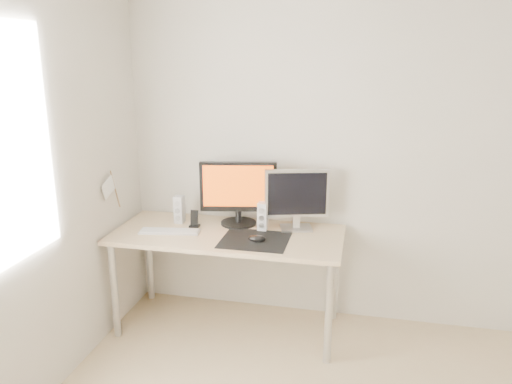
{
  "coord_description": "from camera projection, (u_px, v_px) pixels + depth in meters",
  "views": [
    {
      "loc": [
        -0.03,
        -1.78,
        1.94
      ],
      "look_at": [
        -0.75,
        1.48,
        1.01
      ],
      "focal_mm": 35.0,
      "sensor_mm": 36.0,
      "label": 1
    }
  ],
  "objects": [
    {
      "name": "keyboard",
      "position": [
        170.0,
        231.0,
        3.49
      ],
      "size": [
        0.43,
        0.18,
        0.02
      ],
      "color": "silver",
      "rests_on": "desk"
    },
    {
      "name": "speaker_left",
      "position": [
        179.0,
        209.0,
        3.67
      ],
      "size": [
        0.06,
        0.08,
        0.2
      ],
      "color": "white",
      "rests_on": "desk"
    },
    {
      "name": "speaker_right",
      "position": [
        263.0,
        216.0,
        3.51
      ],
      "size": [
        0.06,
        0.08,
        0.2
      ],
      "color": "white",
      "rests_on": "desk"
    },
    {
      "name": "mouse",
      "position": [
        257.0,
        239.0,
        3.3
      ],
      "size": [
        0.12,
        0.07,
        0.04
      ],
      "primitive_type": "ellipsoid",
      "color": "black",
      "rests_on": "mousepad"
    },
    {
      "name": "phone_dock",
      "position": [
        194.0,
        222.0,
        3.59
      ],
      "size": [
        0.07,
        0.06,
        0.13
      ],
      "color": "black",
      "rests_on": "desk"
    },
    {
      "name": "wall_back",
      "position": [
        368.0,
        155.0,
        3.49
      ],
      "size": [
        3.5,
        0.0,
        3.5
      ],
      "primitive_type": "plane",
      "rotation": [
        1.57,
        0.0,
        0.0
      ],
      "color": "silver",
      "rests_on": "ground"
    },
    {
      "name": "desk",
      "position": [
        228.0,
        243.0,
        3.5
      ],
      "size": [
        1.6,
        0.7,
        0.73
      ],
      "color": "#D1B587",
      "rests_on": "ground"
    },
    {
      "name": "pennant",
      "position": [
        111.0,
        188.0,
        3.42
      ],
      "size": [
        0.01,
        0.23,
        0.29
      ],
      "color": "#A57F54",
      "rests_on": "wall_left"
    },
    {
      "name": "mousepad",
      "position": [
        255.0,
        240.0,
        3.34
      ],
      "size": [
        0.45,
        0.4,
        0.0
      ],
      "primitive_type": "cube",
      "color": "black",
      "rests_on": "desk"
    },
    {
      "name": "second_monitor",
      "position": [
        297.0,
        197.0,
        3.49
      ],
      "size": [
        0.44,
        0.21,
        0.43
      ],
      "color": "silver",
      "rests_on": "desk"
    },
    {
      "name": "main_monitor",
      "position": [
        238.0,
        191.0,
        3.58
      ],
      "size": [
        0.55,
        0.31,
        0.47
      ],
      "color": "black",
      "rests_on": "desk"
    }
  ]
}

